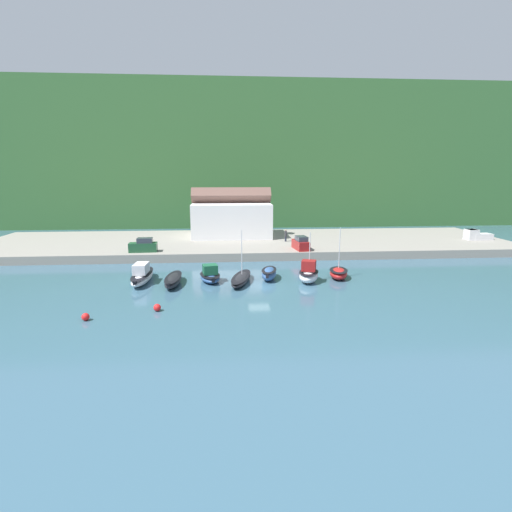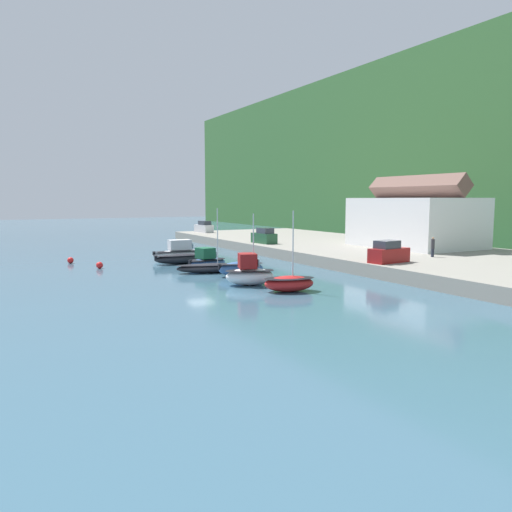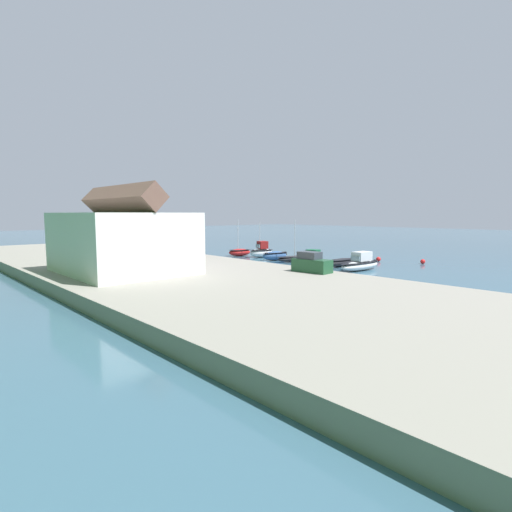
{
  "view_description": "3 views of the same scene",
  "coord_description": "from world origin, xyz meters",
  "px_view_note": "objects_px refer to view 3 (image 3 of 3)",
  "views": [
    {
      "loc": [
        -3.76,
        -45.31,
        13.47
      ],
      "look_at": [
        0.28,
        8.62,
        1.98
      ],
      "focal_mm": 28.0,
      "sensor_mm": 36.0,
      "label": 1
    },
    {
      "loc": [
        44.18,
        -17.97,
        7.39
      ],
      "look_at": [
        -0.25,
        6.14,
        1.67
      ],
      "focal_mm": 35.0,
      "sensor_mm": 36.0,
      "label": 2
    },
    {
      "loc": [
        -43.52,
        49.16,
        7.49
      ],
      "look_at": [
        -2.16,
        11.04,
        1.52
      ],
      "focal_mm": 28.0,
      "sensor_mm": 36.0,
      "label": 3
    }
  ],
  "objects_px": {
    "parked_car_1": "(185,249)",
    "person_on_quay": "(143,251)",
    "mooring_buoy_1": "(378,259)",
    "moored_boat_2": "(312,259)",
    "moored_boat_6": "(240,252)",
    "moored_boat_5": "(261,251)",
    "pickup_truck_0": "(65,241)",
    "moored_boat_3": "(297,258)",
    "parked_car_2": "(311,263)",
    "moored_boat_1": "(342,262)",
    "moored_boat_0": "(360,264)",
    "moored_boat_4": "(275,255)",
    "mooring_buoy_0": "(423,262)"
  },
  "relations": [
    {
      "from": "moored_boat_0",
      "to": "moored_boat_2",
      "type": "height_order",
      "value": "moored_boat_0"
    },
    {
      "from": "moored_boat_4",
      "to": "mooring_buoy_1",
      "type": "distance_m",
      "value": 16.39
    },
    {
      "from": "moored_boat_0",
      "to": "moored_boat_3",
      "type": "distance_m",
      "value": 12.26
    },
    {
      "from": "moored_boat_1",
      "to": "moored_boat_3",
      "type": "bearing_deg",
      "value": 4.4
    },
    {
      "from": "moored_boat_1",
      "to": "pickup_truck_0",
      "type": "bearing_deg",
      "value": 24.96
    },
    {
      "from": "moored_boat_5",
      "to": "moored_boat_3",
      "type": "bearing_deg",
      "value": -162.59
    },
    {
      "from": "pickup_truck_0",
      "to": "parked_car_2",
      "type": "bearing_deg",
      "value": 93.64
    },
    {
      "from": "moored_boat_0",
      "to": "mooring_buoy_0",
      "type": "relative_size",
      "value": 11.0
    },
    {
      "from": "pickup_truck_0",
      "to": "mooring_buoy_1",
      "type": "relative_size",
      "value": 6.61
    },
    {
      "from": "moored_boat_2",
      "to": "parked_car_2",
      "type": "relative_size",
      "value": 1.18
    },
    {
      "from": "moored_boat_3",
      "to": "parked_car_2",
      "type": "distance_m",
      "value": 20.38
    },
    {
      "from": "moored_boat_3",
      "to": "parked_car_2",
      "type": "xyz_separation_m",
      "value": [
        -14.51,
        14.21,
        1.69
      ]
    },
    {
      "from": "moored_boat_5",
      "to": "moored_boat_6",
      "type": "height_order",
      "value": "moored_boat_6"
    },
    {
      "from": "parked_car_2",
      "to": "parked_car_1",
      "type": "bearing_deg",
      "value": -93.11
    },
    {
      "from": "parked_car_1",
      "to": "mooring_buoy_0",
      "type": "relative_size",
      "value": 6.18
    },
    {
      "from": "moored_boat_5",
      "to": "pickup_truck_0",
      "type": "bearing_deg",
      "value": 49.56
    },
    {
      "from": "moored_boat_0",
      "to": "pickup_truck_0",
      "type": "bearing_deg",
      "value": 21.62
    },
    {
      "from": "moored_boat_1",
      "to": "parked_car_1",
      "type": "distance_m",
      "value": 23.39
    },
    {
      "from": "moored_boat_2",
      "to": "moored_boat_3",
      "type": "xyz_separation_m",
      "value": [
        3.83,
        -0.98,
        -0.24
      ]
    },
    {
      "from": "moored_boat_2",
      "to": "person_on_quay",
      "type": "relative_size",
      "value": 2.37
    },
    {
      "from": "moored_boat_0",
      "to": "moored_boat_1",
      "type": "distance_m",
      "value": 4.25
    },
    {
      "from": "moored_boat_5",
      "to": "moored_boat_1",
      "type": "bearing_deg",
      "value": -161.16
    },
    {
      "from": "moored_boat_1",
      "to": "moored_boat_2",
      "type": "bearing_deg",
      "value": 18.42
    },
    {
      "from": "moored_boat_2",
      "to": "moored_boat_6",
      "type": "height_order",
      "value": "moored_boat_6"
    },
    {
      "from": "moored_boat_4",
      "to": "moored_boat_1",
      "type": "bearing_deg",
      "value": -160.05
    },
    {
      "from": "parked_car_1",
      "to": "mooring_buoy_1",
      "type": "height_order",
      "value": "parked_car_1"
    },
    {
      "from": "person_on_quay",
      "to": "moored_boat_6",
      "type": "bearing_deg",
      "value": -79.43
    },
    {
      "from": "mooring_buoy_0",
      "to": "moored_boat_5",
      "type": "bearing_deg",
      "value": 26.24
    },
    {
      "from": "moored_boat_2",
      "to": "pickup_truck_0",
      "type": "bearing_deg",
      "value": 11.02
    },
    {
      "from": "person_on_quay",
      "to": "mooring_buoy_0",
      "type": "bearing_deg",
      "value": -125.23
    },
    {
      "from": "mooring_buoy_1",
      "to": "moored_boat_3",
      "type": "bearing_deg",
      "value": 47.76
    },
    {
      "from": "moored_boat_2",
      "to": "parked_car_1",
      "type": "bearing_deg",
      "value": 31.75
    },
    {
      "from": "moored_boat_1",
      "to": "moored_boat_5",
      "type": "bearing_deg",
      "value": 2.95
    },
    {
      "from": "moored_boat_5",
      "to": "pickup_truck_0",
      "type": "height_order",
      "value": "moored_boat_5"
    },
    {
      "from": "moored_boat_5",
      "to": "parked_car_2",
      "type": "bearing_deg",
      "value": 166.36
    },
    {
      "from": "moored_boat_4",
      "to": "pickup_truck_0",
      "type": "bearing_deg",
      "value": 38.03
    },
    {
      "from": "moored_boat_3",
      "to": "person_on_quay",
      "type": "xyz_separation_m",
      "value": [
        8.75,
        21.75,
        1.87
      ]
    },
    {
      "from": "moored_boat_0",
      "to": "moored_boat_5",
      "type": "distance_m",
      "value": 20.62
    },
    {
      "from": "moored_boat_2",
      "to": "mooring_buoy_1",
      "type": "xyz_separation_m",
      "value": [
        -4.79,
        -10.47,
        -0.41
      ]
    },
    {
      "from": "moored_boat_1",
      "to": "moored_boat_6",
      "type": "height_order",
      "value": "moored_boat_6"
    },
    {
      "from": "parked_car_2",
      "to": "mooring_buoy_1",
      "type": "xyz_separation_m",
      "value": [
        5.89,
        -23.7,
        -1.86
      ]
    },
    {
      "from": "person_on_quay",
      "to": "parked_car_2",
      "type": "bearing_deg",
      "value": -162.05
    },
    {
      "from": "moored_boat_1",
      "to": "moored_boat_4",
      "type": "bearing_deg",
      "value": 10.67
    },
    {
      "from": "moored_boat_4",
      "to": "parked_car_2",
      "type": "bearing_deg",
      "value": 156.64
    },
    {
      "from": "mooring_buoy_1",
      "to": "moored_boat_5",
      "type": "bearing_deg",
      "value": 28.77
    },
    {
      "from": "parked_car_1",
      "to": "pickup_truck_0",
      "type": "bearing_deg",
      "value": 3.98
    },
    {
      "from": "moored_boat_1",
      "to": "moored_boat_3",
      "type": "height_order",
      "value": "moored_boat_3"
    },
    {
      "from": "moored_boat_3",
      "to": "pickup_truck_0",
      "type": "distance_m",
      "value": 48.41
    },
    {
      "from": "moored_boat_5",
      "to": "mooring_buoy_1",
      "type": "relative_size",
      "value": 8.5
    },
    {
      "from": "parked_car_1",
      "to": "person_on_quay",
      "type": "height_order",
      "value": "parked_car_1"
    }
  ]
}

